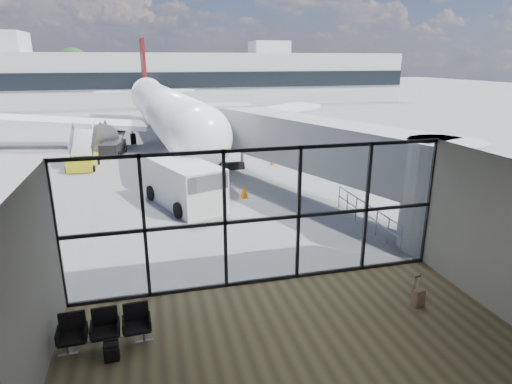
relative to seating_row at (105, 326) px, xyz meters
name	(u,v)px	position (x,y,z in m)	size (l,w,h in m)	color
ground	(175,121)	(4.71, 42.16, -0.55)	(220.00, 220.00, 0.00)	slate
lounge_shell	(323,279)	(4.71, -2.64, 2.10)	(12.02, 8.01, 4.51)	brown
glass_curtain_wall	(262,218)	(4.71, 2.16, 1.69)	(12.10, 0.12, 4.50)	white
jet_bridge	(321,150)	(9.61, 9.23, 2.21)	(8.00, 16.50, 4.33)	gray
apron_railing	(366,212)	(10.31, 5.66, 0.16)	(0.06, 5.46, 1.11)	gray
far_terminal	(160,77)	(4.12, 64.13, 3.65)	(80.00, 12.20, 11.00)	#A2A29D
tree_4	(37,70)	(-16.29, 74.16, 4.70)	(5.61, 5.61, 8.07)	#382619
tree_5	(74,66)	(-10.29, 74.16, 5.32)	(6.27, 6.27, 9.03)	#382619
seating_row	(105,326)	(0.00, 0.00, 0.00)	(2.26, 0.71, 1.00)	gray
backpack	(112,352)	(0.16, -0.66, -0.30)	(0.35, 0.32, 0.53)	black
suitcase	(418,298)	(8.79, -0.41, -0.27)	(0.38, 0.31, 0.95)	#977254
airliner	(162,108)	(2.86, 29.29, 2.32)	(31.56, 36.63, 9.44)	white
service_van	(185,184)	(3.04, 10.62, 0.57)	(3.84, 5.48, 2.19)	silver
belt_loader	(113,147)	(-1.21, 24.11, 0.02)	(2.03, 3.91, 1.72)	black
mobile_stairs	(83,160)	(-2.91, 19.97, 0.01)	(1.93, 3.41, 2.34)	gold
traffic_cone_a	(221,165)	(6.00, 17.47, -0.27)	(0.42, 0.42, 0.59)	#FF480D
traffic_cone_b	(244,191)	(6.15, 11.16, -0.23)	(0.47, 0.47, 0.68)	orange
traffic_cone_c	(273,161)	(9.71, 17.76, -0.28)	(0.40, 0.40, 0.57)	orange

